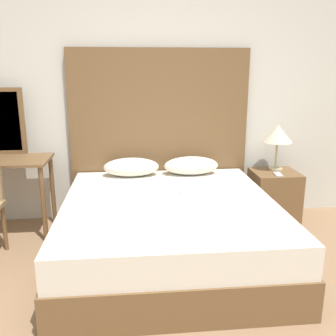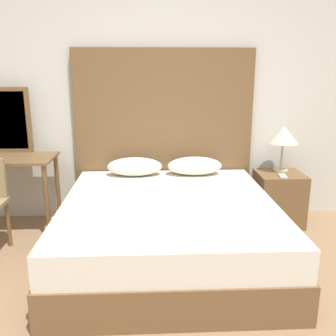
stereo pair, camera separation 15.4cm
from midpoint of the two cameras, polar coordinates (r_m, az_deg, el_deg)
The scene contains 9 objects.
wall_back at distance 3.97m, azimuth -2.24°, elevation 11.59°, with size 10.00×0.06×2.70m.
bed at distance 3.20m, azimuth -1.23°, elevation -9.43°, with size 1.76×1.90×0.53m.
headboard at distance 3.95m, azimuth -2.40°, elevation 4.86°, with size 1.85×0.05×1.78m.
pillow_left at distance 3.79m, azimuth -6.77°, elevation 0.14°, with size 0.55×0.28×0.18m.
pillow_right at distance 3.82m, azimuth 2.40°, elevation 0.37°, with size 0.55×0.28×0.18m.
phone_on_bed at distance 3.25m, azimuth 0.99°, elevation -3.87°, with size 0.07×0.15×0.01m.
nightstand at distance 4.08m, azimuth 14.77°, elevation -4.28°, with size 0.46×0.43×0.55m.
table_lamp at distance 4.01m, azimuth 15.33°, elevation 4.93°, with size 0.31×0.31×0.48m.
phone_on_nightstand at distance 3.90m, azimuth 15.35°, elevation -0.94°, with size 0.09×0.16×0.01m.
Camera 1 is at (-0.32, -1.66, 1.58)m, focal length 40.00 mm.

